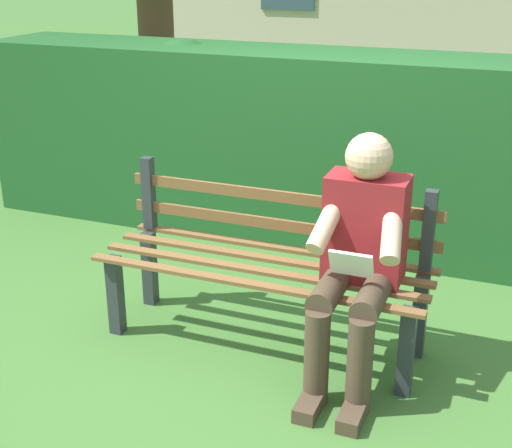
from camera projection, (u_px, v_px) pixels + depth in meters
The scene contains 4 objects.
ground at pixel (263, 343), 3.78m from camera, with size 60.00×60.00×0.00m, color #3D6B2D.
park_bench at pixel (268, 263), 3.67m from camera, with size 1.73×0.53×0.89m.
person_seated at pixel (358, 255), 3.27m from camera, with size 0.44×0.73×1.20m.
hedge_backdrop at pixel (377, 149), 4.81m from camera, with size 5.88×0.83×1.47m.
Camera 1 is at (-1.17, 3.07, 1.97)m, focal length 49.25 mm.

